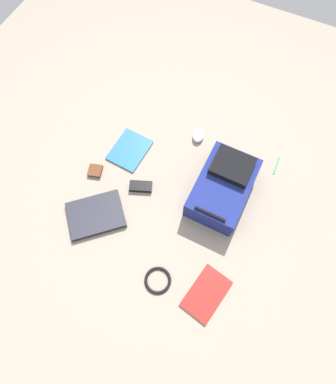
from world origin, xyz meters
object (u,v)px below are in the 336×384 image
(cable_coil, at_px, (158,280))
(pen_black, at_px, (277,165))
(book_comic, at_px, (130,150))
(book_red, at_px, (206,293))
(earbud_pouch, at_px, (95,171))
(laptop, at_px, (96,215))
(power_brick, at_px, (141,186))
(computer_mouse, at_px, (198,135))
(backpack, at_px, (223,186))

(cable_coil, bearing_deg, pen_black, -110.86)
(book_comic, bearing_deg, pen_black, -160.90)
(book_red, relative_size, earbud_pouch, 3.62)
(laptop, xyz_separation_m, earbud_pouch, (0.14, -0.24, -0.00))
(power_brick, bearing_deg, computer_mouse, -109.78)
(laptop, xyz_separation_m, pen_black, (-0.82, -0.74, -0.01))
(book_red, xyz_separation_m, computer_mouse, (0.41, -0.84, 0.01))
(book_red, relative_size, power_brick, 2.17)
(power_brick, bearing_deg, earbud_pouch, 5.19)
(backpack, distance_m, pen_black, 0.40)
(backpack, height_order, earbud_pouch, backpack)
(book_red, distance_m, power_brick, 0.69)
(cable_coil, bearing_deg, computer_mouse, -79.93)
(backpack, xyz_separation_m, earbud_pouch, (0.72, 0.20, -0.07))
(cable_coil, relative_size, power_brick, 1.08)
(computer_mouse, xyz_separation_m, earbud_pouch, (0.45, 0.48, -0.01))
(computer_mouse, xyz_separation_m, power_brick, (0.16, 0.46, -0.01))
(power_brick, bearing_deg, cable_coil, 126.87)
(book_comic, relative_size, computer_mouse, 2.52)
(computer_mouse, height_order, cable_coil, computer_mouse)
(computer_mouse, xyz_separation_m, cable_coil, (-0.16, 0.89, -0.01))
(laptop, relative_size, cable_coil, 2.71)
(computer_mouse, relative_size, cable_coil, 0.73)
(backpack, height_order, pen_black, backpack)
(book_comic, height_order, computer_mouse, computer_mouse)
(pen_black, height_order, earbud_pouch, earbud_pouch)
(laptop, distance_m, computer_mouse, 0.78)
(laptop, distance_m, book_comic, 0.45)
(book_comic, distance_m, earbud_pouch, 0.24)
(book_comic, xyz_separation_m, pen_black, (-0.84, -0.29, -0.00))
(backpack, relative_size, computer_mouse, 4.30)
(computer_mouse, distance_m, pen_black, 0.51)
(cable_coil, xyz_separation_m, earbud_pouch, (0.61, -0.40, 0.00))
(book_comic, bearing_deg, cable_coil, 128.78)
(power_brick, distance_m, pen_black, 0.82)
(cable_coil, relative_size, pen_black, 1.06)
(book_comic, bearing_deg, computer_mouse, -141.77)
(pen_black, bearing_deg, power_brick, 35.78)
(laptop, distance_m, power_brick, 0.30)
(backpack, height_order, laptop, backpack)
(earbud_pouch, bearing_deg, book_comic, -118.07)
(book_red, height_order, pen_black, book_red)
(power_brick, bearing_deg, backpack, -158.19)
(earbud_pouch, bearing_deg, laptop, 121.27)
(computer_mouse, relative_size, power_brick, 0.79)
(book_red, distance_m, computer_mouse, 0.93)
(pen_black, bearing_deg, cable_coil, 69.14)
(laptop, xyz_separation_m, cable_coil, (-0.47, 0.17, -0.01))
(computer_mouse, bearing_deg, cable_coil, 88.44)
(book_comic, distance_m, computer_mouse, 0.43)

